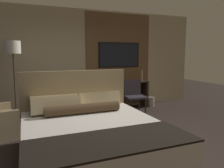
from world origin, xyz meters
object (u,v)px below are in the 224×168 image
bed (91,136)px  tv (119,55)px  desk (122,90)px  vase_short (113,79)px  waste_bin (151,102)px  vase_tall (141,75)px  floor_lamp (13,54)px  desk_chair (134,93)px

bed → tv: 3.60m
desk → vase_short: (-0.27, -0.02, 0.35)m
vase_short → waste_bin: (1.17, -0.15, -0.73)m
tv → vase_short: tv is taller
desk → vase_tall: vase_tall is taller
vase_tall → waste_bin: (0.27, -0.12, -0.80)m
vase_short → waste_bin: size_ratio=0.61×
desk → bed: bearing=-123.0°
tv → bed: bearing=-121.2°
waste_bin → bed: bearing=-136.2°
floor_lamp → vase_tall: (3.46, 0.33, -0.63)m
desk_chair → floor_lamp: (-2.95, 0.17, 1.05)m
vase_tall → waste_bin: size_ratio=1.14×
desk_chair → vase_tall: (0.51, 0.50, 0.42)m
bed → vase_tall: bearing=48.2°
tv → vase_tall: bearing=-21.5°
bed → vase_tall: size_ratio=7.13×
vase_tall → waste_bin: 0.85m
bed → tv: size_ratio=1.77×
vase_tall → vase_short: 0.90m
bed → tv: bearing=58.8°
vase_tall → vase_short: bearing=178.2°
desk → floor_lamp: size_ratio=0.81×
tv → floor_lamp: bearing=-168.5°
desk → desk_chair: size_ratio=1.72×
desk → desk_chair: bearing=-79.2°
bed → desk_chair: bearing=49.2°
floor_lamp → vase_short: bearing=8.0°
floor_lamp → bed: bearing=-65.0°
tv → desk_chair: (0.10, -0.75, -1.03)m
bed → floor_lamp: (-1.09, 2.33, 1.23)m
tv → desk: bearing=-90.0°
bed → desk_chair: 2.86m
bed → vase_tall: 3.62m
vase_tall → vase_short: (-0.89, 0.03, -0.07)m
bed → desk: size_ratio=1.50×
bed → desk: 3.23m
floor_lamp → vase_tall: floor_lamp is taller
bed → desk: (1.76, 2.71, 0.17)m
desk_chair → vase_tall: vase_tall is taller
bed → desk_chair: bed is taller
desk → vase_short: vase_short is taller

